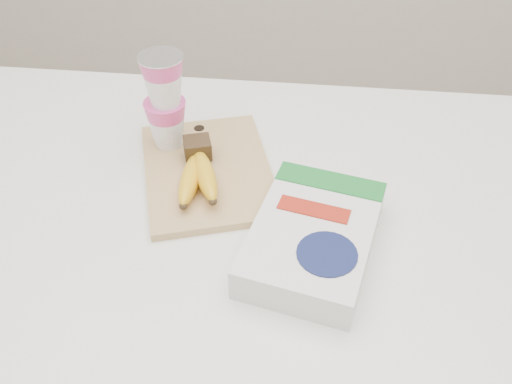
# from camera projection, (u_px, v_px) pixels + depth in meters

# --- Properties ---
(room) EXTENTS (4.00, 4.00, 4.00)m
(room) POSITION_uv_depth(u_px,v_px,m) (144.00, 4.00, 0.72)
(room) COLOR tan
(room) RESTS_ON ground
(table) EXTENTS (1.32, 0.88, 0.99)m
(table) POSITION_uv_depth(u_px,v_px,m) (193.00, 369.00, 1.29)
(table) COLOR white
(table) RESTS_ON ground
(cutting_board) EXTENTS (0.30, 0.36, 0.02)m
(cutting_board) POSITION_uv_depth(u_px,v_px,m) (208.00, 171.00, 1.03)
(cutting_board) COLOR tan
(cutting_board) RESTS_ON table
(bananas) EXTENTS (0.10, 0.18, 0.05)m
(bananas) POSITION_uv_depth(u_px,v_px,m) (198.00, 171.00, 0.99)
(bananas) COLOR #382816
(bananas) RESTS_ON cutting_board
(yogurt_stack) EXTENTS (0.08, 0.08, 0.18)m
(yogurt_stack) POSITION_uv_depth(u_px,v_px,m) (165.00, 99.00, 1.02)
(yogurt_stack) COLOR white
(yogurt_stack) RESTS_ON cutting_board
(cereal_box) EXTENTS (0.23, 0.29, 0.06)m
(cereal_box) POSITION_uv_depth(u_px,v_px,m) (313.00, 237.00, 0.88)
(cereal_box) COLOR white
(cereal_box) RESTS_ON table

